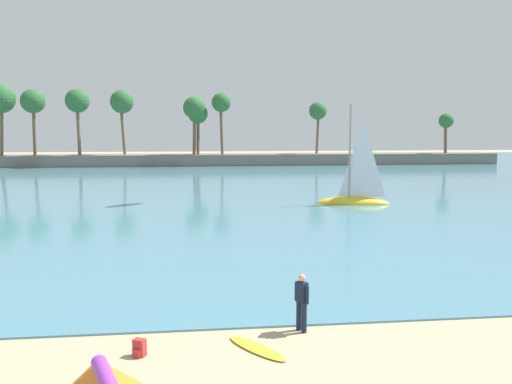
# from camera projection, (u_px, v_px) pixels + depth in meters

# --- Properties ---
(sea) EXTENTS (220.00, 109.70, 0.06)m
(sea) POSITION_uv_depth(u_px,v_px,m) (199.00, 173.00, 69.13)
(sea) COLOR teal
(sea) RESTS_ON ground
(palm_headland) EXTENTS (97.76, 6.28, 12.44)m
(palm_headland) POSITION_uv_depth(u_px,v_px,m) (178.00, 146.00, 82.85)
(palm_headland) COLOR slate
(palm_headland) RESTS_ON ground
(person_at_waterline) EXTENTS (0.35, 0.48, 1.67)m
(person_at_waterline) POSITION_uv_depth(u_px,v_px,m) (302.00, 301.00, 14.87)
(person_at_waterline) COLOR #141E33
(person_at_waterline) RESTS_ON ground
(backpack_spare) EXTENTS (0.36, 0.36, 0.44)m
(backpack_spare) POSITION_uv_depth(u_px,v_px,m) (139.00, 348.00, 13.30)
(backpack_spare) COLOR red
(backpack_spare) RESTS_ON ground
(surfboard) EXTENTS (1.63, 2.02, 0.08)m
(surfboard) POSITION_uv_depth(u_px,v_px,m) (257.00, 348.00, 13.71)
(surfboard) COLOR yellow
(surfboard) RESTS_ON ground
(sailboat_mid_bay) EXTENTS (5.78, 2.81, 8.06)m
(sailboat_mid_bay) POSITION_uv_depth(u_px,v_px,m) (354.00, 194.00, 40.16)
(sailboat_mid_bay) COLOR yellow
(sailboat_mid_bay) RESTS_ON sea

